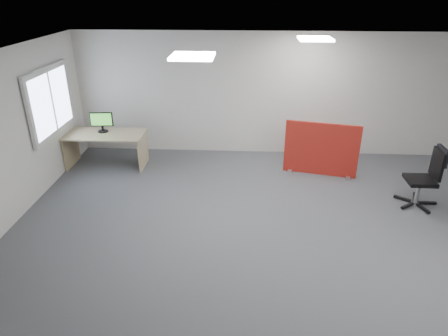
{
  "coord_description": "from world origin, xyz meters",
  "views": [
    {
      "loc": [
        -0.74,
        -5.18,
        3.62
      ],
      "look_at": [
        -1.05,
        0.4,
        1.0
      ],
      "focal_mm": 32.0,
      "sensor_mm": 36.0,
      "label": 1
    }
  ],
  "objects_px": {
    "red_divider": "(321,150)",
    "second_desk": "(106,141)",
    "monitor_second": "(102,121)",
    "office_chair": "(428,174)"
  },
  "relations": [
    {
      "from": "second_desk",
      "to": "office_chair",
      "type": "bearing_deg",
      "value": -12.8
    },
    {
      "from": "second_desk",
      "to": "office_chair",
      "type": "relative_size",
      "value": 1.5
    },
    {
      "from": "office_chair",
      "to": "monitor_second",
      "type": "bearing_deg",
      "value": 167.37
    },
    {
      "from": "red_divider",
      "to": "monitor_second",
      "type": "bearing_deg",
      "value": -171.12
    },
    {
      "from": "monitor_second",
      "to": "office_chair",
      "type": "xyz_separation_m",
      "value": [
        6.19,
        -1.46,
        -0.35
      ]
    },
    {
      "from": "red_divider",
      "to": "office_chair",
      "type": "xyz_separation_m",
      "value": [
        1.63,
        -1.17,
        0.08
      ]
    },
    {
      "from": "monitor_second",
      "to": "office_chair",
      "type": "bearing_deg",
      "value": -19.06
    },
    {
      "from": "red_divider",
      "to": "second_desk",
      "type": "distance_m",
      "value": 4.49
    },
    {
      "from": "red_divider",
      "to": "second_desk",
      "type": "relative_size",
      "value": 0.89
    },
    {
      "from": "second_desk",
      "to": "office_chair",
      "type": "xyz_separation_m",
      "value": [
        6.11,
        -1.39,
        0.06
      ]
    }
  ]
}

